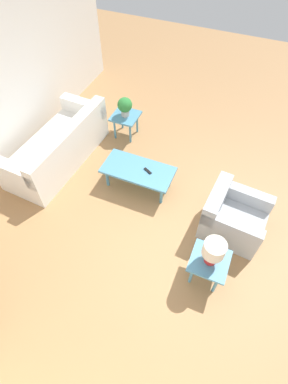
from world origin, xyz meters
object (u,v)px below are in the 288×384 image
Objects in this scene: side_table_plant at (126,118)px; sofa at (59,148)px; potted_plant at (125,106)px; coffee_table at (138,171)px; side_table_lamp at (209,263)px; armchair at (232,217)px; table_lamp at (214,251)px.

sofa is at bearing 54.25° from side_table_plant.
potted_plant reaches higher than sofa.
coffee_table is at bearing 123.62° from side_table_plant.
potted_plant is at bearing -56.38° from coffee_table.
side_table_plant is 3.25m from side_table_lamp.
armchair reaches higher than side_table_plant.
armchair is at bearing 171.51° from coffee_table.
potted_plant is 3.25m from table_lamp.
potted_plant is (2.29, -2.31, 0.29)m from side_table_lamp.
side_table_lamp reaches higher than coffee_table.
side_table_lamp is 1.20× the size of table_lamp.
armchair is 2.78m from side_table_plant.
side_table_lamp is (0.12, 0.92, 0.10)m from armchair.
potted_plant is at bearing 90.00° from side_table_plant.
potted_plant is (-0.81, -1.13, 0.38)m from sofa.
table_lamp is (-2.29, 2.31, 0.34)m from side_table_plant.
sofa reaches higher than coffee_table.
armchair is (-3.22, 0.26, -0.01)m from sofa.
sofa is 1.44m from potted_plant.
armchair is 1.67m from coffee_table.
side_table_plant and side_table_lamp have the same top height.
sofa is 1.58m from coffee_table.
sofa reaches higher than armchair.
armchair is 2.81m from potted_plant.
potted_plant is (0.76, -1.15, 0.32)m from coffee_table.
coffee_table is 2.86× the size of table_lamp.
coffee_table is at bearing 123.62° from potted_plant.
side_table_plant is at bearing -90.00° from potted_plant.
sofa is 3.32m from side_table_lamp.
sofa is 5.18× the size of table_lamp.
coffee_table is 2.38× the size of side_table_lamp.
table_lamp is at bearing 142.64° from coffee_table.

